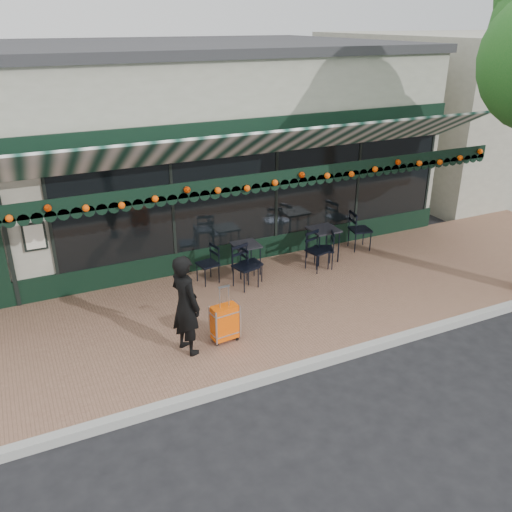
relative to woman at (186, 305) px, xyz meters
name	(u,v)px	position (x,y,z in m)	size (l,w,h in m)	color
ground	(310,365)	(1.73, -1.08, -1.01)	(80.00, 80.00, 0.00)	black
sidewalk	(258,308)	(1.73, 0.92, -0.93)	(18.00, 4.00, 0.15)	brown
curb	(313,364)	(1.73, -1.16, -0.93)	(18.00, 0.16, 0.15)	#9E9E99
restaurant_building	(164,139)	(1.73, 6.76, 1.26)	(12.00, 9.60, 4.50)	gray
neighbor_building_right	(508,104)	(14.73, 6.92, 1.39)	(12.00, 8.00, 4.80)	#A8A694
woman	(186,305)	(0.00, 0.00, 0.00)	(0.63, 0.41, 1.72)	black
suitcase	(225,323)	(0.68, 0.01, -0.51)	(0.47, 0.30, 1.03)	#F45407
cafe_table_a	(323,232)	(3.99, 2.20, -0.17)	(0.62, 0.62, 0.76)	black
cafe_table_b	(246,247)	(2.12, 2.31, -0.25)	(0.55, 0.55, 0.68)	black
chair_a_left	(324,249)	(3.81, 1.87, -0.44)	(0.42, 0.42, 0.83)	black
chair_a_right	(360,230)	(5.14, 2.39, -0.38)	(0.48, 0.48, 0.95)	black
chair_a_front	(318,251)	(3.61, 1.82, -0.43)	(0.43, 0.43, 0.86)	black
chair_b_left	(208,264)	(1.22, 2.25, -0.45)	(0.41, 0.41, 0.82)	black
chair_b_right	(251,264)	(2.06, 1.92, -0.46)	(0.39, 0.39, 0.79)	black
chair_b_front	(246,267)	(1.84, 1.71, -0.41)	(0.45, 0.45, 0.89)	black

